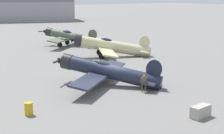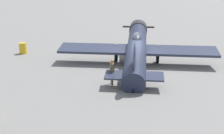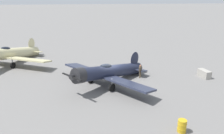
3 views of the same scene
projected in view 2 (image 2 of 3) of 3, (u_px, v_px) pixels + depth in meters
name	position (u px, v px, depth m)	size (l,w,h in m)	color
ground_plane	(136.00, 69.00, 19.90)	(400.00, 400.00, 0.00)	slate
airplane_foreground	(137.00, 48.00, 19.98)	(9.70, 10.27, 3.02)	#1E2338
ground_crew_mechanic	(112.00, 69.00, 16.57)	(0.43, 0.50, 1.57)	brown
fuel_drum	(23.00, 48.00, 23.95)	(0.65, 0.65, 0.94)	gold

